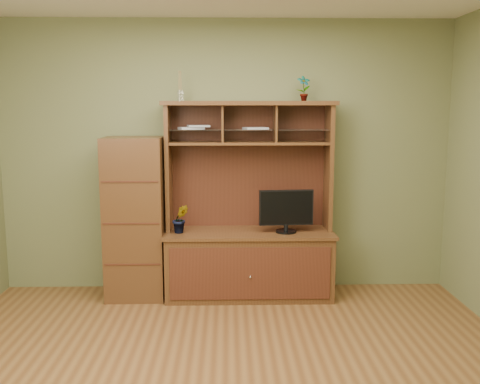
{
  "coord_description": "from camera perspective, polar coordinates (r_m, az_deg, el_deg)",
  "views": [
    {
      "loc": [
        0.02,
        -3.37,
        1.84
      ],
      "look_at": [
        0.13,
        1.2,
        1.12
      ],
      "focal_mm": 40.0,
      "sensor_mm": 36.0,
      "label": 1
    }
  ],
  "objects": [
    {
      "name": "room",
      "position": [
        3.4,
        -1.65,
        0.74
      ],
      "size": [
        4.54,
        4.04,
        2.74
      ],
      "color": "brown",
      "rests_on": "ground"
    },
    {
      "name": "media_hutch",
      "position": [
        5.27,
        0.96,
        -5.49
      ],
      "size": [
        1.66,
        0.61,
        1.9
      ],
      "color": "#412612",
      "rests_on": "room"
    },
    {
      "name": "monitor",
      "position": [
        5.13,
        4.96,
        -1.95
      ],
      "size": [
        0.52,
        0.2,
        0.41
      ],
      "rotation": [
        0.0,
        0.0,
        0.08
      ],
      "color": "black",
      "rests_on": "media_hutch"
    },
    {
      "name": "orchid_plant",
      "position": [
        5.14,
        -6.38,
        -2.86
      ],
      "size": [
        0.17,
        0.15,
        0.28
      ],
      "primitive_type": "imported",
      "rotation": [
        0.0,
        0.0,
        0.21
      ],
      "color": "#32571E",
      "rests_on": "media_hutch"
    },
    {
      "name": "top_plant",
      "position": [
        5.23,
        6.8,
        10.93
      ],
      "size": [
        0.14,
        0.11,
        0.24
      ],
      "primitive_type": "imported",
      "rotation": [
        0.0,
        0.0,
        0.19
      ],
      "color": "#2C6B25",
      "rests_on": "media_hutch"
    },
    {
      "name": "reed_diffuser",
      "position": [
        5.19,
        -6.41,
        10.84
      ],
      "size": [
        0.06,
        0.06,
        0.28
      ],
      "color": "silver",
      "rests_on": "media_hutch"
    },
    {
      "name": "magazines",
      "position": [
        5.18,
        -2.76,
        6.89
      ],
      "size": [
        0.88,
        0.23,
        0.04
      ],
      "color": "#A0A0A5",
      "rests_on": "media_hutch"
    },
    {
      "name": "side_cabinet",
      "position": [
        5.28,
        -11.06,
        -2.73
      ],
      "size": [
        0.56,
        0.51,
        1.56
      ],
      "color": "#412612",
      "rests_on": "room"
    }
  ]
}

